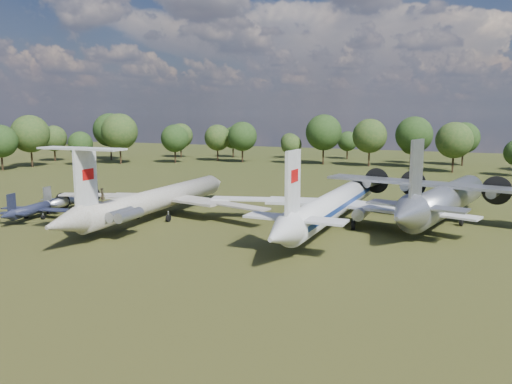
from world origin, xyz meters
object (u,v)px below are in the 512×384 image
at_px(il62_airliner, 159,203).
at_px(small_prop_northwest, 69,203).
at_px(tu104_jet, 335,209).
at_px(person_on_il62, 102,195).
at_px(an12_transport, 445,204).
at_px(small_prop_west, 36,211).

relative_size(il62_airliner, small_prop_northwest, 3.09).
height_order(tu104_jet, person_on_il62, person_on_il62).
distance_m(an12_transport, person_on_il62, 45.55).
relative_size(tu104_jet, person_on_il62, 27.64).
bearing_deg(small_prop_northwest, person_on_il62, -39.83).
relative_size(il62_airliner, small_prop_west, 2.98).
bearing_deg(tu104_jet, il62_airliner, -167.71).
bearing_deg(il62_airliner, an12_transport, 18.07).
xyz_separation_m(tu104_jet, small_prop_northwest, (-41.37, -5.72, -1.33)).
relative_size(tu104_jet, small_prop_west, 3.20).
height_order(small_prop_west, small_prop_northwest, small_prop_west).
distance_m(an12_transport, small_prop_northwest, 56.49).
bearing_deg(person_on_il62, tu104_jet, -131.23).
height_order(tu104_jet, small_prop_west, tu104_jet).
relative_size(an12_transport, small_prop_northwest, 2.76).
height_order(an12_transport, small_prop_northwest, an12_transport).
xyz_separation_m(an12_transport, person_on_il62, (-37.13, -26.25, 2.61)).
bearing_deg(il62_airliner, small_prop_west, -156.99).
bearing_deg(small_prop_west, person_on_il62, -27.20).
xyz_separation_m(an12_transport, small_prop_west, (-53.66, -21.68, -1.52)).
bearing_deg(small_prop_northwest, il62_airliner, -4.65).
xyz_separation_m(il62_airliner, an12_transport, (37.64, 14.07, 0.44)).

